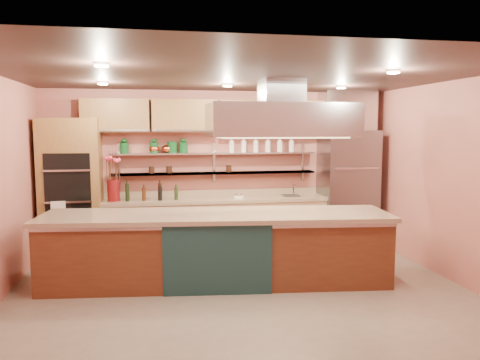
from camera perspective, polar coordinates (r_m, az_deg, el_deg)
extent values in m
cube|color=gray|center=(6.29, 0.23, -13.66)|extent=(6.00, 5.00, 0.02)
cube|color=black|center=(5.94, 0.25, 12.71)|extent=(6.00, 5.00, 0.02)
cube|color=#B86557|center=(8.41, -2.86, 1.27)|extent=(6.00, 0.04, 2.80)
cube|color=#B86557|center=(3.56, 7.62, -5.71)|extent=(6.00, 0.04, 2.80)
cube|color=#B86557|center=(7.13, 24.67, -0.20)|extent=(0.04, 5.00, 2.80)
cube|color=brown|center=(8.17, -19.86, -1.01)|extent=(0.95, 0.64, 2.30)
cube|color=slate|center=(8.72, 12.97, -1.01)|extent=(0.95, 0.72, 2.10)
cube|color=tan|center=(8.25, -2.90, -5.40)|extent=(3.84, 0.64, 0.93)
cube|color=#AFB2B7|center=(8.28, -3.08, 0.85)|extent=(3.60, 0.26, 0.03)
cube|color=#AFB2B7|center=(8.25, -3.10, 3.27)|extent=(3.60, 0.26, 0.03)
cube|color=brown|center=(8.20, -2.73, 7.79)|extent=(4.60, 0.36, 0.55)
cube|color=#AFB2B7|center=(6.52, 5.01, 7.28)|extent=(2.00, 1.00, 0.45)
cube|color=#FFE5A5|center=(6.14, -0.10, 12.23)|extent=(4.00, 2.80, 0.02)
cube|color=#5E2F1A|center=(6.55, -2.84, -8.28)|extent=(4.75, 1.51, 0.97)
cylinder|color=#5D0E10|center=(8.06, -15.16, -1.24)|extent=(0.22, 0.22, 0.36)
cube|color=black|center=(8.03, -10.69, -1.37)|extent=(0.95, 0.63, 0.30)
cube|color=white|center=(8.17, -0.20, -1.87)|extent=(0.19, 0.17, 0.09)
cylinder|color=silver|center=(8.49, 6.54, -1.23)|extent=(0.03, 0.03, 0.20)
ellipsoid|color=#C4542D|center=(8.19, -8.92, 3.78)|extent=(0.20, 0.20, 0.14)
cylinder|color=#0E421A|center=(8.19, -8.28, 3.97)|extent=(0.16, 0.16, 0.19)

